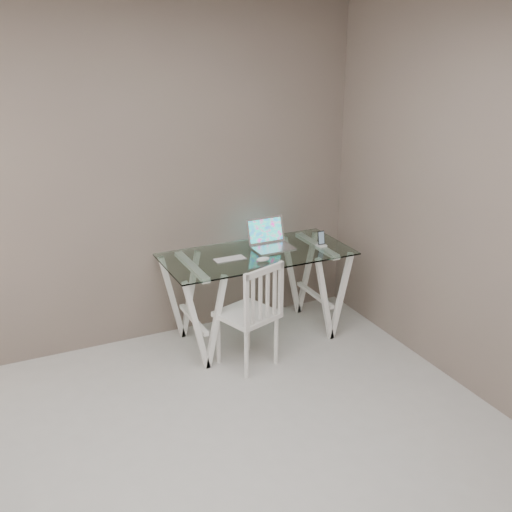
{
  "coord_description": "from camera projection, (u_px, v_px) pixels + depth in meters",
  "views": [
    {
      "loc": [
        -1.08,
        -2.47,
        2.52
      ],
      "look_at": [
        0.82,
        1.53,
        0.85
      ],
      "focal_mm": 45.0,
      "sensor_mm": 36.0,
      "label": 1
    }
  ],
  "objects": [
    {
      "name": "chair",
      "position": [
        254.0,
        311.0,
        4.74
      ],
      "size": [
        0.49,
        0.49,
        0.84
      ],
      "rotation": [
        0.0,
        0.0,
        0.32
      ],
      "color": "white",
      "rests_on": "ground"
    },
    {
      "name": "laptop",
      "position": [
        270.0,
        241.0,
        5.21
      ],
      "size": [
        0.32,
        0.29,
        0.22
      ],
      "color": "silver",
      "rests_on": "desk"
    },
    {
      "name": "desk",
      "position": [
        257.0,
        295.0,
        5.21
      ],
      "size": [
        1.5,
        0.7,
        0.75
      ],
      "color": "silver",
      "rests_on": "ground"
    },
    {
      "name": "keyboard",
      "position": [
        230.0,
        259.0,
        4.95
      ],
      "size": [
        0.25,
        0.11,
        0.01
      ],
      "primitive_type": "cube",
      "color": "silver",
      "rests_on": "desk"
    },
    {
      "name": "mouse",
      "position": [
        263.0,
        259.0,
        4.91
      ],
      "size": [
        0.11,
        0.06,
        0.03
      ],
      "primitive_type": "ellipsoid",
      "color": "white",
      "rests_on": "desk"
    },
    {
      "name": "phone_dock",
      "position": [
        321.0,
        242.0,
        5.23
      ],
      "size": [
        0.07,
        0.07,
        0.13
      ],
      "color": "white",
      "rests_on": "desk"
    },
    {
      "name": "room",
      "position": [
        221.0,
        211.0,
        2.8
      ],
      "size": [
        4.5,
        4.52,
        2.71
      ],
      "color": "#B5B2AD",
      "rests_on": "ground"
    }
  ]
}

